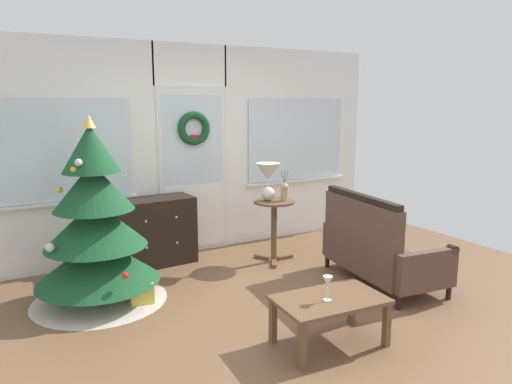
{
  "coord_description": "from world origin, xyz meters",
  "views": [
    {
      "loc": [
        -2.21,
        -3.47,
        1.88
      ],
      "look_at": [
        0.05,
        0.55,
        1.0
      ],
      "focal_mm": 33.72,
      "sensor_mm": 36.0,
      "label": 1
    }
  ],
  "objects_px": {
    "christmas_tree": "(96,234)",
    "dresser_cabinet": "(155,231)",
    "coffee_table": "(330,305)",
    "side_table": "(274,219)",
    "flower_vase": "(284,191)",
    "gift_box": "(140,293)",
    "table_lamp": "(268,176)",
    "settee_sofa": "(376,249)",
    "wine_glass": "(328,283)"
  },
  "relations": [
    {
      "from": "dresser_cabinet",
      "to": "table_lamp",
      "type": "distance_m",
      "value": 1.46
    },
    {
      "from": "wine_glass",
      "to": "side_table",
      "type": "bearing_deg",
      "value": 69.87
    },
    {
      "from": "settee_sofa",
      "to": "flower_vase",
      "type": "relative_size",
      "value": 4.07
    },
    {
      "from": "christmas_tree",
      "to": "dresser_cabinet",
      "type": "bearing_deg",
      "value": 43.83
    },
    {
      "from": "coffee_table",
      "to": "gift_box",
      "type": "height_order",
      "value": "coffee_table"
    },
    {
      "from": "christmas_tree",
      "to": "settee_sofa",
      "type": "xyz_separation_m",
      "value": [
        2.6,
        -0.95,
        -0.28
      ]
    },
    {
      "from": "side_table",
      "to": "coffee_table",
      "type": "distance_m",
      "value": 2.03
    },
    {
      "from": "settee_sofa",
      "to": "table_lamp",
      "type": "xyz_separation_m",
      "value": [
        -0.61,
        1.16,
        0.64
      ]
    },
    {
      "from": "christmas_tree",
      "to": "wine_glass",
      "type": "bearing_deg",
      "value": -52.96
    },
    {
      "from": "side_table",
      "to": "coffee_table",
      "type": "xyz_separation_m",
      "value": [
        -0.66,
        -1.91,
        -0.19
      ]
    },
    {
      "from": "wine_glass",
      "to": "table_lamp",
      "type": "bearing_deg",
      "value": 71.8
    },
    {
      "from": "table_lamp",
      "to": "flower_vase",
      "type": "distance_m",
      "value": 0.25
    },
    {
      "from": "settee_sofa",
      "to": "side_table",
      "type": "bearing_deg",
      "value": 116.19
    },
    {
      "from": "side_table",
      "to": "table_lamp",
      "type": "bearing_deg",
      "value": 146.31
    },
    {
      "from": "settee_sofa",
      "to": "wine_glass",
      "type": "distance_m",
      "value": 1.51
    },
    {
      "from": "side_table",
      "to": "table_lamp",
      "type": "height_order",
      "value": "table_lamp"
    },
    {
      "from": "dresser_cabinet",
      "to": "table_lamp",
      "type": "bearing_deg",
      "value": -24.95
    },
    {
      "from": "side_table",
      "to": "coffee_table",
      "type": "relative_size",
      "value": 0.84
    },
    {
      "from": "coffee_table",
      "to": "table_lamp",
      "type": "bearing_deg",
      "value": 72.89
    },
    {
      "from": "flower_vase",
      "to": "wine_glass",
      "type": "bearing_deg",
      "value": -113.34
    },
    {
      "from": "flower_vase",
      "to": "gift_box",
      "type": "height_order",
      "value": "flower_vase"
    },
    {
      "from": "flower_vase",
      "to": "side_table",
      "type": "bearing_deg",
      "value": 149.04
    },
    {
      "from": "side_table",
      "to": "flower_vase",
      "type": "bearing_deg",
      "value": -30.96
    },
    {
      "from": "settee_sofa",
      "to": "gift_box",
      "type": "distance_m",
      "value": 2.4
    },
    {
      "from": "christmas_tree",
      "to": "gift_box",
      "type": "xyz_separation_m",
      "value": [
        0.31,
        -0.27,
        -0.55
      ]
    },
    {
      "from": "side_table",
      "to": "wine_glass",
      "type": "height_order",
      "value": "side_table"
    },
    {
      "from": "settee_sofa",
      "to": "coffee_table",
      "type": "xyz_separation_m",
      "value": [
        -1.21,
        -0.79,
        -0.05
      ]
    },
    {
      "from": "christmas_tree",
      "to": "side_table",
      "type": "relative_size",
      "value": 2.4
    },
    {
      "from": "gift_box",
      "to": "flower_vase",
      "type": "bearing_deg",
      "value": 11.66
    },
    {
      "from": "dresser_cabinet",
      "to": "coffee_table",
      "type": "height_order",
      "value": "dresser_cabinet"
    },
    {
      "from": "dresser_cabinet",
      "to": "flower_vase",
      "type": "relative_size",
      "value": 2.64
    },
    {
      "from": "settee_sofa",
      "to": "side_table",
      "type": "relative_size",
      "value": 1.94
    },
    {
      "from": "side_table",
      "to": "coffee_table",
      "type": "height_order",
      "value": "side_table"
    },
    {
      "from": "side_table",
      "to": "table_lamp",
      "type": "xyz_separation_m",
      "value": [
        -0.06,
        0.04,
        0.5
      ]
    },
    {
      "from": "coffee_table",
      "to": "side_table",
      "type": "bearing_deg",
      "value": 70.93
    },
    {
      "from": "wine_glass",
      "to": "coffee_table",
      "type": "bearing_deg",
      "value": 29.61
    },
    {
      "from": "christmas_tree",
      "to": "wine_glass",
      "type": "xyz_separation_m",
      "value": [
        1.34,
        -1.77,
        -0.13
      ]
    },
    {
      "from": "wine_glass",
      "to": "gift_box",
      "type": "bearing_deg",
      "value": 124.36
    },
    {
      "from": "gift_box",
      "to": "settee_sofa",
      "type": "bearing_deg",
      "value": -16.55
    },
    {
      "from": "side_table",
      "to": "wine_glass",
      "type": "xyz_separation_m",
      "value": [
        -0.71,
        -1.94,
        0.01
      ]
    },
    {
      "from": "flower_vase",
      "to": "table_lamp",
      "type": "bearing_deg",
      "value": 147.99
    },
    {
      "from": "coffee_table",
      "to": "gift_box",
      "type": "distance_m",
      "value": 1.83
    },
    {
      "from": "table_lamp",
      "to": "gift_box",
      "type": "relative_size",
      "value": 2.02
    },
    {
      "from": "dresser_cabinet",
      "to": "table_lamp",
      "type": "height_order",
      "value": "table_lamp"
    },
    {
      "from": "dresser_cabinet",
      "to": "table_lamp",
      "type": "xyz_separation_m",
      "value": [
        1.19,
        -0.56,
        0.63
      ]
    },
    {
      "from": "christmas_tree",
      "to": "side_table",
      "type": "bearing_deg",
      "value": 4.59
    },
    {
      "from": "settee_sofa",
      "to": "coffee_table",
      "type": "height_order",
      "value": "settee_sofa"
    },
    {
      "from": "christmas_tree",
      "to": "dresser_cabinet",
      "type": "xyz_separation_m",
      "value": [
        0.79,
        0.76,
        -0.27
      ]
    },
    {
      "from": "settee_sofa",
      "to": "dresser_cabinet",
      "type": "bearing_deg",
      "value": 136.49
    },
    {
      "from": "settee_sofa",
      "to": "flower_vase",
      "type": "bearing_deg",
      "value": 113.03
    }
  ]
}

